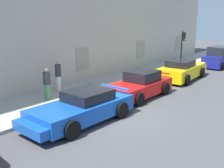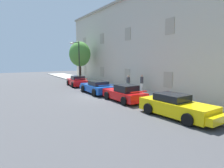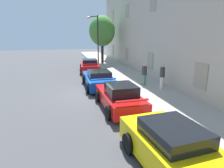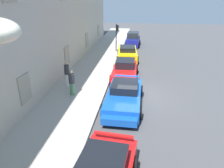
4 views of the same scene
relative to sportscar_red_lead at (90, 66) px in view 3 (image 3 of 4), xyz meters
name	(u,v)px [view 3 (image 3 of 4)]	position (x,y,z in m)	size (l,w,h in m)	color
ground_plane	(94,93)	(8.10, -0.83, -0.61)	(80.00, 80.00, 0.00)	#444447
sidewalk	(146,89)	(8.10, 3.00, -0.54)	(60.00, 3.77, 0.14)	#A8A399
building_facade	(199,11)	(8.10, 6.86, 4.93)	(42.22, 4.45, 11.04)	#BCB29E
sportscar_red_lead	(90,66)	(0.00, 0.00, 0.00)	(4.68, 2.39, 1.38)	red
sportscar_yellow_flank	(98,79)	(6.38, -0.24, 0.00)	(5.06, 2.22, 1.32)	#144CB2
sportscar_white_middle	(119,96)	(11.00, 0.06, 0.01)	(4.69, 2.12, 1.42)	red
sportscar_tail_end	(184,159)	(16.84, 0.25, 0.02)	(5.24, 2.39, 1.40)	yellow
tree_near_kerb	(102,31)	(-4.88, 2.41, 3.70)	(3.35, 3.35, 6.13)	#38281E
street_lamp	(94,32)	(-2.82, 1.06, 3.61)	(0.44, 1.42, 5.93)	black
pedestrian_admiring	(144,74)	(7.31, 3.18, 0.37)	(0.46, 0.46, 1.66)	#4C7F59
pedestrian_strolling	(162,76)	(8.68, 3.96, 0.46)	(0.41, 0.41, 1.79)	silver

